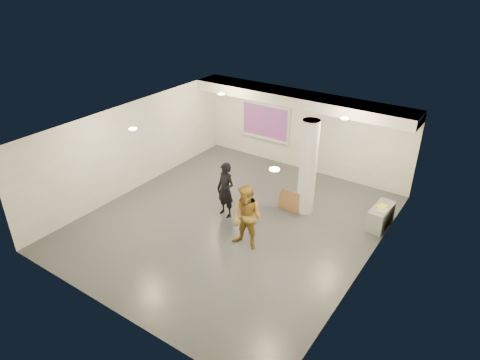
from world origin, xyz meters
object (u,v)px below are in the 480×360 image
Objects in this scene: projection_screen at (265,122)px; credenza at (381,216)px; woman at (226,190)px; column at (308,168)px; man at (247,218)px.

credenza is at bearing -22.18° from projection_screen.
column is at bearing 49.28° from woman.
projection_screen is at bearing 139.44° from column.
projection_screen reaches higher than credenza.
man reaches higher than credenza.
woman is at bearing -150.95° from credenza.
credenza is (2.22, 0.48, -1.18)m from column.
projection_screen reaches higher than woman.
credenza is 4.13m from man.
man is (-2.69, -3.07, 0.61)m from credenza.
projection_screen is 1.90× the size of credenza.
column reaches higher than credenza.
column is 4.08m from projection_screen.
woman reaches higher than credenza.
woman is (1.20, -4.23, -0.66)m from projection_screen.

